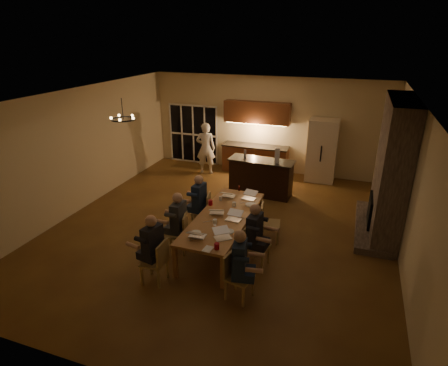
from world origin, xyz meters
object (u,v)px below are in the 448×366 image
Objects in this scene: redcup_mid at (210,203)px; bar_bottle at (245,154)px; chandelier at (123,119)px; bar_blender at (277,155)px; chair_right_mid at (258,246)px; chair_right_far at (270,223)px; person_right_mid at (254,235)px; laptop_b at (223,233)px; laptop_c at (217,208)px; dining_table at (224,231)px; chair_right_near at (239,277)px; person_right_near at (239,265)px; laptop_d at (233,215)px; laptop_a at (197,231)px; bar_island at (261,177)px; mug_front at (215,221)px; plate_left at (196,233)px; can_cola at (239,188)px; standing_person at (206,148)px; plate_far at (251,205)px; person_left_near at (153,248)px; laptop_f at (249,195)px; can_silver at (215,228)px; person_left_far at (199,202)px; person_left_mid at (179,222)px; refrigerator at (322,151)px; chair_left_near at (154,261)px; redcup_near at (217,246)px; plate_near at (229,231)px; mug_mid at (234,204)px; mug_back at (221,198)px; chair_left_far at (201,211)px; chair_left_mid at (176,233)px.

redcup_mid is 0.50× the size of bar_bottle.
bar_blender is (2.80, 3.09, -1.46)m from chandelier.
chair_right_mid is 1.00× the size of chair_right_far.
redcup_mid is at bearing 60.66° from person_right_mid.
laptop_b is 1.00× the size of laptop_c.
dining_table is 1.81m from chair_right_near.
laptop_d is (-0.60, 1.48, 0.17)m from person_right_near.
chair_right_far reaches higher than dining_table.
bar_island is at bearing -95.07° from laptop_a.
laptop_c is 0.51m from mug_front.
can_cola is at bearing 86.00° from plate_left.
standing_person reaches higher than mug_front.
chair_right_mid is (0.91, -0.48, 0.07)m from dining_table.
chair_right_far is 1.10m from person_right_mid.
standing_person is (-2.99, 4.74, 0.19)m from person_right_mid.
bar_island reaches higher than plate_far.
laptop_b is (-0.62, -1.49, 0.42)m from chair_right_far.
chandelier reaches higher than laptop_d.
bar_blender reaches higher than person_left_near.
person_right_near is 3.27× the size of bar_blender.
can_silver is at bearing -87.81° from laptop_f.
chair_right_near and chair_right_mid have the same top height.
laptop_d is (1.10, -0.71, 0.17)m from person_left_far.
person_left_far is at bearing 27.77° from person_right_near.
chair_right_far is at bearing 8.02° from chair_right_mid.
person_left_mid is 11.50× the size of can_cola.
person_left_mid is at bearing 99.42° from chair_right_mid.
chandelier reaches higher than standing_person.
laptop_a is (-1.78, -5.87, -0.14)m from refrigerator.
laptop_c is at bearing -106.12° from laptop_f.
person_right_mid is at bearing 12.52° from can_silver.
person_left_near is 2.59× the size of chandelier.
person_right_near is at bearing 102.01° from person_left_near.
plate_left is (-1.20, -1.49, 0.31)m from chair_right_far.
plate_left is at bearing 144.33° from chair_left_near.
person_right_mid reaches higher than redcup_near.
can_silver reaches higher than plate_near.
laptop_b is 3.20× the size of mug_mid.
chair_right_near is 2.75m from laptop_f.
person_right_mid is at bearing -155.29° from laptop_a.
laptop_b is at bearing 133.88° from person_right_mid.
standing_person is (-1.30, 4.75, 0.19)m from person_left_mid.
plate_far is (0.76, -0.01, -0.04)m from mug_back.
can_cola is (-1.02, 1.96, 0.37)m from chair_right_mid.
laptop_b is (2.58, -0.81, -1.89)m from chandelier.
person_left_near is at bearing 101.53° from chair_right_near.
redcup_near is at bearing 99.38° from standing_person.
standing_person is at bearing 114.07° from redcup_near.
chair_left_far is at bearing -106.45° from bar_island.
chair_left_mid is 2.78× the size of laptop_c.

